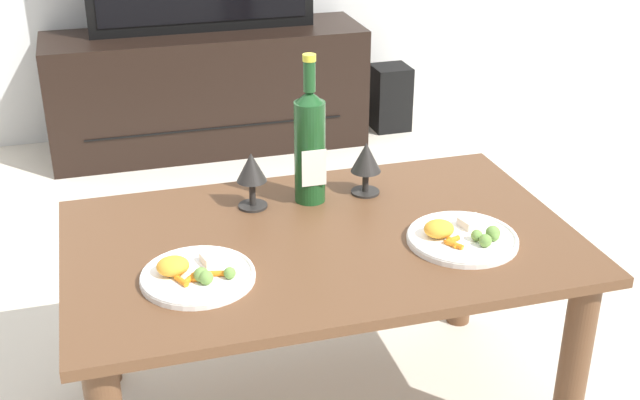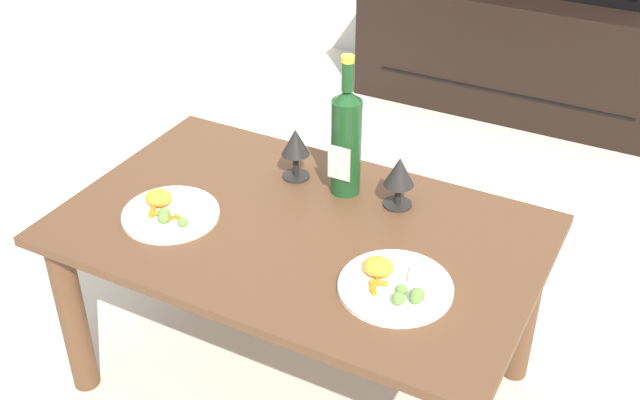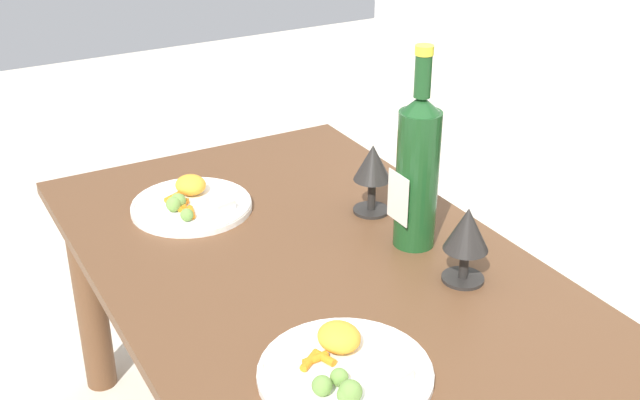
{
  "view_description": "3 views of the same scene",
  "coord_description": "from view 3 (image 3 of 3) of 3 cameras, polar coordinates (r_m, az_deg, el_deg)",
  "views": [
    {
      "loc": [
        -0.47,
        -1.62,
        1.42
      ],
      "look_at": [
        0.0,
        0.02,
        0.6
      ],
      "focal_mm": 46.25,
      "sensor_mm": 36.0,
      "label": 1
    },
    {
      "loc": [
        0.78,
        -1.37,
        1.62
      ],
      "look_at": [
        0.05,
        0.02,
        0.6
      ],
      "focal_mm": 44.16,
      "sensor_mm": 36.0,
      "label": 2
    },
    {
      "loc": [
        1.11,
        -0.6,
        1.27
      ],
      "look_at": [
        -0.04,
        0.04,
        0.62
      ],
      "focal_mm": 46.19,
      "sensor_mm": 36.0,
      "label": 3
    }
  ],
  "objects": [
    {
      "name": "goblet_left",
      "position": [
        1.61,
        3.66,
        2.29
      ],
      "size": [
        0.07,
        0.07,
        0.14
      ],
      "color": "black",
      "rests_on": "dining_table"
    },
    {
      "name": "dinner_plate_left",
      "position": [
        1.67,
        -8.89,
        -0.21
      ],
      "size": [
        0.24,
        0.24,
        0.05
      ],
      "color": "white",
      "rests_on": "dining_table"
    },
    {
      "name": "dinner_plate_right",
      "position": [
        1.2,
        1.77,
        -11.62
      ],
      "size": [
        0.25,
        0.25,
        0.05
      ],
      "color": "white",
      "rests_on": "dining_table"
    },
    {
      "name": "dining_table",
      "position": [
        1.52,
        -0.46,
        -7.42
      ],
      "size": [
        1.17,
        0.72,
        0.52
      ],
      "color": "brown",
      "rests_on": "ground_plane"
    },
    {
      "name": "goblet_right",
      "position": [
        1.4,
        10.13,
        -2.28
      ],
      "size": [
        0.08,
        0.08,
        0.14
      ],
      "color": "black",
      "rests_on": "dining_table"
    },
    {
      "name": "wine_bottle",
      "position": [
        1.48,
        6.77,
        2.25
      ],
      "size": [
        0.08,
        0.08,
        0.38
      ],
      "color": "#19471E",
      "rests_on": "dining_table"
    }
  ]
}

